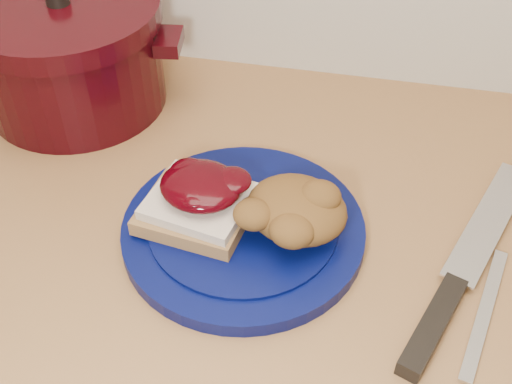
% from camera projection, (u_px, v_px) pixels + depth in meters
% --- Properties ---
extents(plate, '(0.32, 0.32, 0.02)m').
position_uv_depth(plate, '(243.00, 230.00, 0.70)').
color(plate, '#040A3F').
rests_on(plate, wood_countertop).
extents(sandwich, '(0.13, 0.11, 0.06)m').
position_uv_depth(sandwich, '(199.00, 199.00, 0.69)').
color(sandwich, olive).
rests_on(sandwich, plate).
extents(stuffing_mound, '(0.13, 0.12, 0.05)m').
position_uv_depth(stuffing_mound, '(297.00, 209.00, 0.67)').
color(stuffing_mound, brown).
rests_on(stuffing_mound, plate).
extents(chef_knife, '(0.15, 0.32, 0.02)m').
position_uv_depth(chef_knife, '(450.00, 294.00, 0.64)').
color(chef_knife, black).
rests_on(chef_knife, wood_countertop).
extents(butter_knife, '(0.06, 0.17, 0.00)m').
position_uv_depth(butter_knife, '(485.00, 312.00, 0.63)').
color(butter_knife, silver).
rests_on(butter_knife, wood_countertop).
extents(dutch_oven, '(0.30, 0.29, 0.16)m').
position_uv_depth(dutch_oven, '(70.00, 54.00, 0.85)').
color(dutch_oven, black).
rests_on(dutch_oven, wood_countertop).
extents(pepper_grinder, '(0.07, 0.07, 0.14)m').
position_uv_depth(pepper_grinder, '(88.00, 38.00, 0.88)').
color(pepper_grinder, black).
rests_on(pepper_grinder, wood_countertop).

